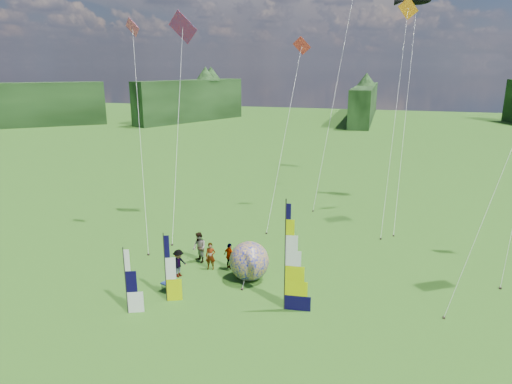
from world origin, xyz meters
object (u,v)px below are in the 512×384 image
(spectator_a, at_px, (211,256))
(kite_whale, at_px, (407,98))
(side_banner_left, at_px, (165,269))
(spectator_d, at_px, (230,256))
(spectator_b, at_px, (199,248))
(feather_banner_main, at_px, (285,258))
(side_banner_far, at_px, (126,282))
(bol_inflatable, at_px, (249,261))
(spectator_c, at_px, (179,263))
(camp_chair, at_px, (168,282))

(spectator_a, bearing_deg, kite_whale, 42.55)
(side_banner_left, height_order, spectator_d, side_banner_left)
(spectator_d, bearing_deg, spectator_b, 20.82)
(side_banner_left, distance_m, spectator_b, 4.99)
(feather_banner_main, height_order, side_banner_far, feather_banner_main)
(kite_whale, bearing_deg, feather_banner_main, -94.75)
(feather_banner_main, bearing_deg, side_banner_left, -176.67)
(bol_inflatable, relative_size, spectator_c, 1.36)
(spectator_c, relative_size, spectator_d, 1.03)
(feather_banner_main, relative_size, side_banner_left, 1.53)
(spectator_c, xyz_separation_m, camp_chair, (0.15, -1.71, -0.30))
(spectator_b, distance_m, spectator_d, 2.12)
(spectator_c, distance_m, spectator_d, 3.03)
(side_banner_far, bearing_deg, camp_chair, 49.97)
(side_banner_left, relative_size, side_banner_far, 1.08)
(side_banner_far, distance_m, spectator_a, 6.17)
(side_banner_far, relative_size, spectator_b, 1.75)
(bol_inflatable, distance_m, camp_chair, 4.57)
(spectator_b, relative_size, kite_whale, 0.10)
(spectator_b, distance_m, camp_chair, 3.91)
(spectator_b, height_order, spectator_d, spectator_b)
(spectator_c, bearing_deg, kite_whale, -17.08)
(spectator_a, distance_m, spectator_d, 1.12)
(bol_inflatable, xyz_separation_m, spectator_a, (-2.58, 0.66, -0.29))
(feather_banner_main, height_order, spectator_c, feather_banner_main)
(bol_inflatable, bearing_deg, spectator_b, 158.80)
(spectator_a, distance_m, spectator_b, 1.27)
(bol_inflatable, height_order, camp_chair, bol_inflatable)
(spectator_d, distance_m, kite_whale, 19.22)
(feather_banner_main, distance_m, side_banner_left, 6.08)
(camp_chair, bearing_deg, side_banner_far, -89.44)
(feather_banner_main, bearing_deg, kite_whale, 67.76)
(side_banner_far, distance_m, spectator_d, 6.93)
(side_banner_far, relative_size, bol_inflatable, 1.50)
(spectator_d, xyz_separation_m, kite_whale, (9.70, 14.30, 8.40))
(spectator_b, bearing_deg, spectator_a, 3.87)
(spectator_a, xyz_separation_m, spectator_c, (-1.37, -1.43, -0.00))
(feather_banner_main, distance_m, bol_inflatable, 4.06)
(side_banner_left, distance_m, kite_whale, 23.30)
(spectator_b, bearing_deg, side_banner_left, -47.22)
(feather_banner_main, height_order, kite_whale, kite_whale)
(side_banner_left, height_order, kite_whale, kite_whale)
(side_banner_left, distance_m, side_banner_far, 2.05)
(spectator_a, bearing_deg, camp_chair, -122.41)
(spectator_d, distance_m, camp_chair, 4.20)
(side_banner_left, height_order, side_banner_far, side_banner_left)
(side_banner_left, distance_m, spectator_d, 5.00)
(spectator_a, height_order, spectator_d, spectator_a)
(spectator_c, bearing_deg, camp_chair, -155.03)
(camp_chair, bearing_deg, spectator_a, 86.98)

